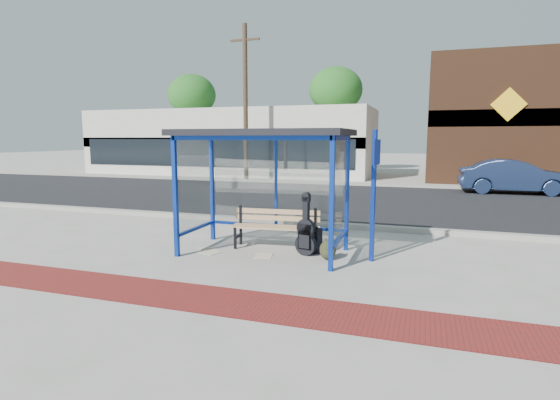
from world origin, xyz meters
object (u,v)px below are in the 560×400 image
(suitcase, at_px, (313,240))
(backpack, at_px, (328,250))
(bench, at_px, (276,225))
(guitar_bag, at_px, (306,234))
(parked_car, at_px, (515,177))

(suitcase, bearing_deg, backpack, -28.95)
(bench, bearing_deg, backpack, -29.54)
(guitar_bag, height_order, suitcase, guitar_bag)
(backpack, bearing_deg, bench, 152.80)
(suitcase, bearing_deg, bench, -171.45)
(bench, relative_size, guitar_bag, 1.58)
(bench, height_order, backpack, bench)
(bench, bearing_deg, suitcase, -14.72)
(backpack, distance_m, parked_car, 13.17)
(guitar_bag, height_order, parked_car, parked_car)
(bench, xyz_separation_m, guitar_bag, (0.74, -0.36, -0.06))
(bench, bearing_deg, parked_car, 55.27)
(backpack, relative_size, parked_car, 0.09)
(bench, relative_size, backpack, 4.90)
(backpack, bearing_deg, parked_car, 63.33)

